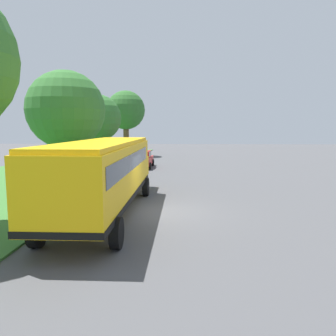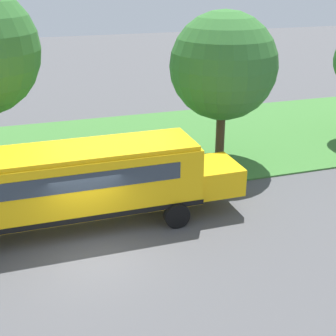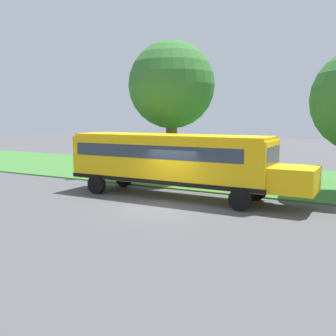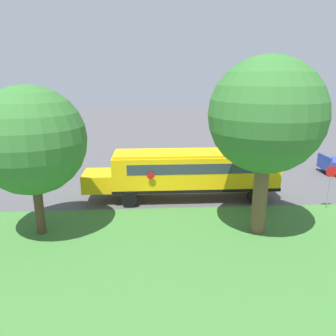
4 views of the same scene
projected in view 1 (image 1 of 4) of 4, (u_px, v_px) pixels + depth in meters
name	position (u px, v px, depth m)	size (l,w,h in m)	color
ground_plane	(159.00, 212.00, 14.53)	(120.00, 120.00, 0.00)	#4C4C4F
school_bus	(106.00, 170.00, 13.83)	(2.85, 12.42, 3.16)	yellow
car_red_nearest	(142.00, 158.00, 30.39)	(2.02, 4.40, 1.56)	#B21E1E
oak_tree_roadside_mid	(67.00, 109.00, 21.77)	(5.20, 5.20, 7.48)	#4C3826
oak_tree_far_end	(96.00, 118.00, 31.10)	(4.41, 4.54, 6.84)	#4C3826
oak_tree_across_road	(126.00, 110.00, 42.13)	(4.97, 4.97, 8.43)	brown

